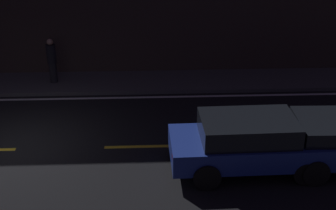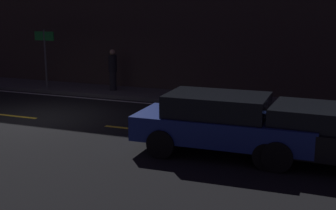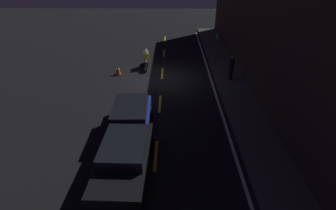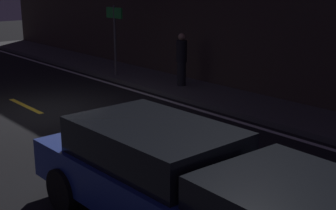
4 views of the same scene
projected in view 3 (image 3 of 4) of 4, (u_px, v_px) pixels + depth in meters
name	position (u px, v px, depth m)	size (l,w,h in m)	color
ground_plane	(162.00, 79.00, 18.11)	(56.00, 56.00, 0.00)	black
raised_curb	(229.00, 78.00, 18.02)	(28.00, 1.98, 0.14)	#424244
building_front	(255.00, 21.00, 16.10)	(28.00, 0.30, 7.87)	#382D28
lane_dash_a	(165.00, 39.00, 26.79)	(2.00, 0.14, 0.01)	gold
lane_dash_b	(164.00, 53.00, 22.88)	(2.00, 0.14, 0.01)	gold
lane_dash_c	(162.00, 73.00, 18.97)	(2.00, 0.14, 0.01)	gold
lane_dash_d	(160.00, 104.00, 15.06)	(2.00, 0.14, 0.01)	gold
lane_dash_e	(156.00, 155.00, 11.15)	(2.00, 0.14, 0.01)	gold
lane_solid_kerb	(211.00, 79.00, 18.07)	(25.20, 0.14, 0.01)	silver
sedan_blue	(131.00, 120.00, 12.14)	(4.40, 1.94, 1.47)	navy
van_black	(124.00, 157.00, 9.99)	(4.37, 2.06, 1.33)	black
motorcycle	(146.00, 59.00, 19.71)	(2.29, 0.41, 1.37)	black
traffic_cone_near	(118.00, 70.00, 18.59)	(0.51, 0.51, 0.72)	black
pedestrian	(231.00, 67.00, 17.32)	(0.34, 0.34, 1.65)	black
shop_sign	(217.00, 43.00, 19.31)	(0.90, 0.08, 2.40)	#4C4C51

